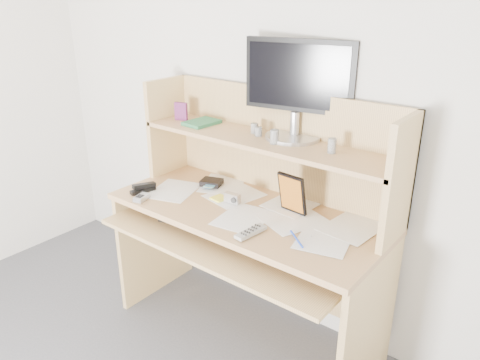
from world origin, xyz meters
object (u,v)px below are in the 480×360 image
Objects in this scene: keyboard at (208,218)px; game_case at (292,194)px; tv_remote at (251,232)px; desk at (255,214)px; monitor at (298,86)px.

game_case is (0.40, 0.16, 0.19)m from keyboard.
keyboard is 0.41m from tv_remote.
monitor is (0.11, 0.18, 0.64)m from desk.
desk is 8.52× the size of tv_remote.
game_case is at bearing -70.37° from monitor.
tv_remote is 0.30× the size of monitor.
desk is at bearing -130.84° from monitor.
desk is at bearing -169.53° from game_case.
keyboard is (-0.20, -0.14, -0.03)m from desk.
desk is 0.33m from tv_remote.
tv_remote is at bearing -91.94° from monitor.
monitor is (-0.10, 0.16, 0.47)m from game_case.
game_case is (0.03, 0.29, 0.09)m from tv_remote.
game_case is at bearing 5.17° from desk.
desk is 6.90× the size of game_case.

